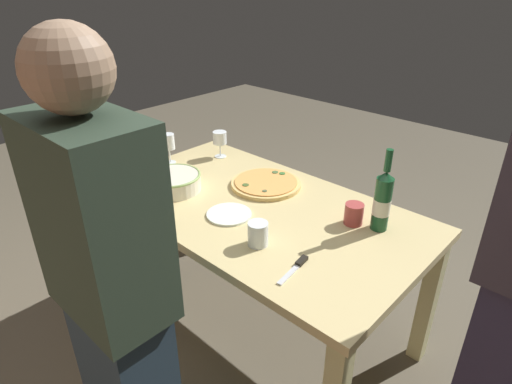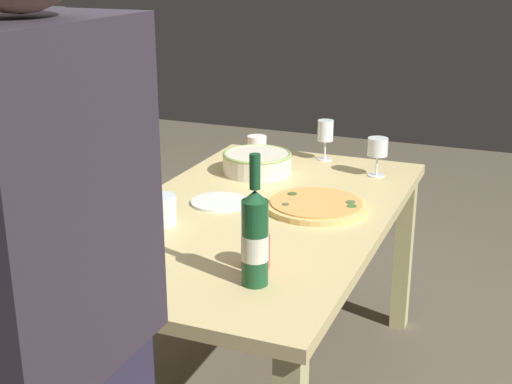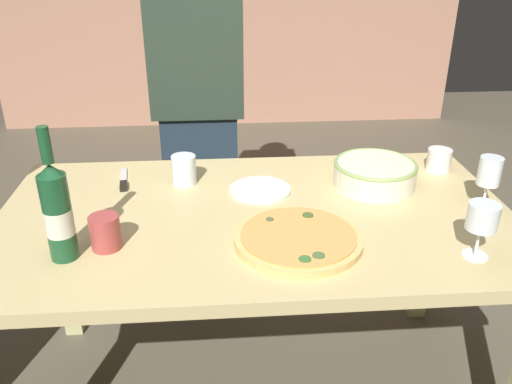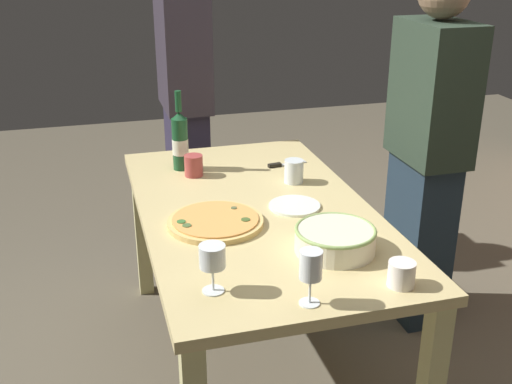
% 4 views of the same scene
% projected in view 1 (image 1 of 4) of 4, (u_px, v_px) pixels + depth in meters
% --- Properties ---
extents(ground_plane, '(8.00, 8.00, 0.00)m').
position_uv_depth(ground_plane, '(256.00, 323.00, 2.39)').
color(ground_plane, brown).
extents(dining_table, '(1.60, 0.90, 0.75)m').
position_uv_depth(dining_table, '(256.00, 222.00, 2.09)').
color(dining_table, '#CFBA7C').
rests_on(dining_table, ground).
extents(pizza, '(0.36, 0.36, 0.03)m').
position_uv_depth(pizza, '(266.00, 184.00, 2.22)').
color(pizza, '#E5BC6D').
rests_on(pizza, dining_table).
extents(serving_bowl, '(0.28, 0.28, 0.09)m').
position_uv_depth(serving_bowl, '(173.00, 181.00, 2.17)').
color(serving_bowl, silver).
rests_on(serving_bowl, dining_table).
extents(wine_bottle, '(0.07, 0.07, 0.37)m').
position_uv_depth(wine_bottle, '(382.00, 200.00, 1.80)').
color(wine_bottle, '#184B28').
rests_on(wine_bottle, dining_table).
extents(wine_glass_near_pizza, '(0.07, 0.07, 0.18)m').
position_uv_depth(wine_glass_near_pizza, '(169.00, 142.00, 2.44)').
color(wine_glass_near_pizza, white).
rests_on(wine_glass_near_pizza, dining_table).
extents(wine_glass_by_bottle, '(0.08, 0.08, 0.16)m').
position_uv_depth(wine_glass_by_bottle, '(220.00, 139.00, 2.53)').
color(wine_glass_by_bottle, white).
rests_on(wine_glass_by_bottle, dining_table).
extents(cup_amber, '(0.09, 0.09, 0.08)m').
position_uv_depth(cup_amber, '(125.00, 174.00, 2.27)').
color(cup_amber, white).
rests_on(cup_amber, dining_table).
extents(cup_ceramic, '(0.08, 0.08, 0.10)m').
position_uv_depth(cup_ceramic, '(258.00, 234.00, 1.73)').
color(cup_ceramic, white).
rests_on(cup_ceramic, dining_table).
extents(cup_spare, '(0.08, 0.08, 0.10)m').
position_uv_depth(cup_spare, '(354.00, 214.00, 1.88)').
color(cup_spare, '#AA413F').
rests_on(cup_spare, dining_table).
extents(side_plate, '(0.21, 0.21, 0.01)m').
position_uv_depth(side_plate, '(229.00, 214.00, 1.96)').
color(side_plate, white).
rests_on(side_plate, dining_table).
extents(pizza_knife, '(0.05, 0.19, 0.02)m').
position_uv_depth(pizza_knife, '(297.00, 266.00, 1.61)').
color(pizza_knife, silver).
rests_on(pizza_knife, dining_table).
extents(person_host, '(0.40, 0.24, 1.65)m').
position_uv_depth(person_host, '(113.00, 299.00, 1.33)').
color(person_host, '#1F2E3B').
rests_on(person_host, ground).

